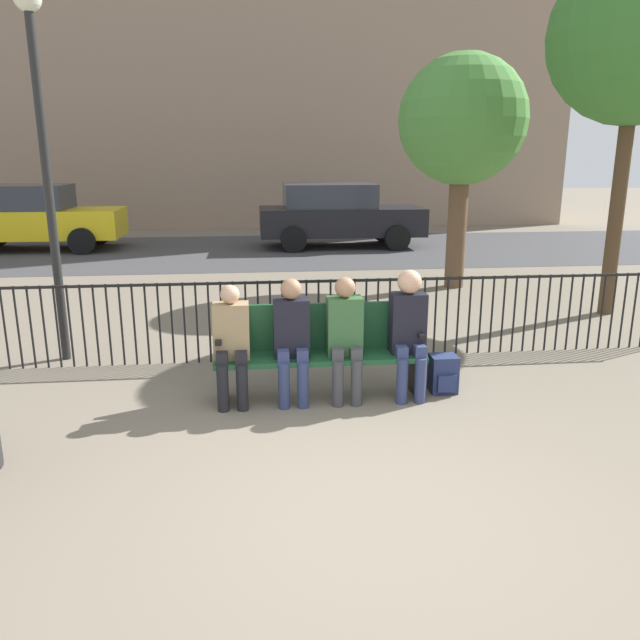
% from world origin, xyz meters
% --- Properties ---
extents(ground_plane, '(80.00, 80.00, 0.00)m').
position_xyz_m(ground_plane, '(0.00, 0.00, 0.00)').
color(ground_plane, '#706656').
extents(park_bench, '(2.05, 0.45, 0.92)m').
position_xyz_m(park_bench, '(0.00, 2.17, 0.50)').
color(park_bench, '#194728').
rests_on(park_bench, ground).
extents(seated_person_0, '(0.34, 0.39, 1.17)m').
position_xyz_m(seated_person_0, '(-0.85, 2.04, 0.65)').
color(seated_person_0, black).
rests_on(seated_person_0, ground).
extents(seated_person_1, '(0.34, 0.39, 1.21)m').
position_xyz_m(seated_person_1, '(-0.28, 2.04, 0.68)').
color(seated_person_1, navy).
rests_on(seated_person_1, ground).
extents(seated_person_2, '(0.34, 0.39, 1.22)m').
position_xyz_m(seated_person_2, '(0.24, 2.04, 0.68)').
color(seated_person_2, '#3D3D42').
rests_on(seated_person_2, ground).
extents(seated_person_3, '(0.34, 0.39, 1.28)m').
position_xyz_m(seated_person_3, '(0.86, 2.04, 0.72)').
color(seated_person_3, navy).
rests_on(seated_person_3, ground).
extents(backpack, '(0.27, 0.27, 0.38)m').
position_xyz_m(backpack, '(1.26, 2.12, 0.19)').
color(backpack, navy).
rests_on(backpack, ground).
extents(fence_railing, '(9.01, 0.03, 0.95)m').
position_xyz_m(fence_railing, '(-0.02, 3.33, 0.56)').
color(fence_railing, black).
rests_on(fence_railing, ground).
extents(tree_0, '(2.42, 2.42, 5.14)m').
position_xyz_m(tree_0, '(4.69, 5.01, 3.90)').
color(tree_0, '#4C3823').
rests_on(tree_0, ground).
extents(tree_1, '(2.21, 2.21, 4.02)m').
position_xyz_m(tree_1, '(3.03, 7.19, 2.88)').
color(tree_1, brown).
rests_on(tree_1, ground).
extents(lamp_post, '(0.28, 0.28, 4.03)m').
position_xyz_m(lamp_post, '(-2.85, 3.64, 2.63)').
color(lamp_post, black).
rests_on(lamp_post, ground).
extents(street_surface, '(24.00, 6.00, 0.01)m').
position_xyz_m(street_surface, '(0.00, 12.00, 0.00)').
color(street_surface, '#3D3D3F').
rests_on(street_surface, ground).
extents(parked_car_0, '(4.20, 1.94, 1.62)m').
position_xyz_m(parked_car_0, '(1.61, 12.48, 0.84)').
color(parked_car_0, black).
rests_on(parked_car_0, ground).
extents(parked_car_1, '(4.20, 1.94, 1.62)m').
position_xyz_m(parked_car_1, '(-6.09, 12.75, 0.84)').
color(parked_car_1, yellow).
rests_on(parked_car_1, ground).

